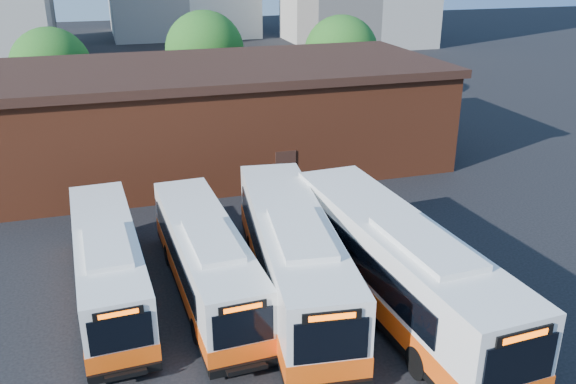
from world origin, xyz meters
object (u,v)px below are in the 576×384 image
object	(u,v)px
bus_west	(108,267)
transit_worker	(353,337)
bus_mideast	(292,258)
bus_midwest	(206,262)
bus_east	(398,271)

from	to	relation	value
bus_west	transit_worker	distance (m)	10.03
transit_worker	bus_mideast	bearing A→B (deg)	0.71
bus_midwest	bus_mideast	world-z (taller)	bus_mideast
bus_west	bus_midwest	size ratio (longest dim) A/B	0.99
bus_west	bus_east	bearing A→B (deg)	-24.20
bus_east	transit_worker	world-z (taller)	bus_east
bus_midwest	transit_worker	size ratio (longest dim) A/B	6.28
bus_midwest	bus_mideast	bearing A→B (deg)	-20.37
bus_east	transit_worker	xyz separation A→B (m)	(-2.75, -2.37, -0.80)
bus_mideast	bus_west	bearing A→B (deg)	172.33
bus_west	bus_midwest	world-z (taller)	bus_midwest
bus_west	bus_east	distance (m)	11.19
bus_west	bus_east	size ratio (longest dim) A/B	0.81
bus_west	bus_east	world-z (taller)	bus_east
bus_west	bus_mideast	distance (m)	7.21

